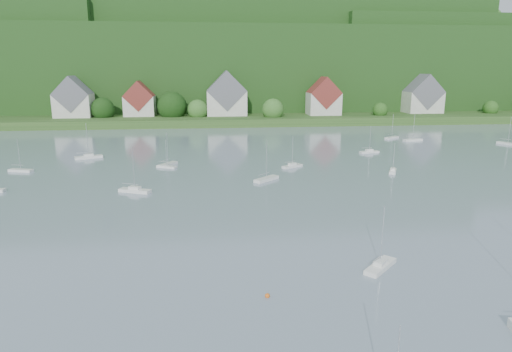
{
  "coord_description": "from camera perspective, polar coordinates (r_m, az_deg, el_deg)",
  "views": [
    {
      "loc": [
        -3.09,
        2.83,
        21.29
      ],
      "look_at": [
        4.77,
        75.0,
        4.0
      ],
      "focal_mm": 31.44,
      "sensor_mm": 36.0,
      "label": 1
    }
  ],
  "objects": [
    {
      "name": "village_building_3",
      "position": [
        189.75,
        8.6,
        9.66
      ],
      "size": [
        13.0,
        10.4,
        15.5
      ],
      "color": "beige",
      "rests_on": "far_shore_strip"
    },
    {
      "name": "near_sailboat_3",
      "position": [
        51.86,
        15.55,
        -10.87
      ],
      "size": [
        4.82,
        4.8,
        7.17
      ],
      "rotation": [
        0.0,
        0.0,
        0.78
      ],
      "color": "white",
      "rests_on": "ground"
    },
    {
      "name": "far_shore_strip",
      "position": [
        198.19,
        -5.34,
        7.61
      ],
      "size": [
        600.0,
        60.0,
        3.0
      ],
      "primitive_type": "cube",
      "color": "#2B4F1D",
      "rests_on": "ground"
    },
    {
      "name": "village_building_1",
      "position": [
        188.53,
        -14.6,
        9.16
      ],
      "size": [
        12.0,
        9.36,
        14.0
      ],
      "color": "beige",
      "rests_on": "far_shore_strip"
    },
    {
      "name": "village_building_2",
      "position": [
        185.68,
        -3.77,
        9.96
      ],
      "size": [
        16.0,
        11.44,
        18.0
      ],
      "color": "beige",
      "rests_on": "far_shore_strip"
    },
    {
      "name": "far_sailboat_cluster",
      "position": [
        113.86,
        -0.04,
        2.81
      ],
      "size": [
        198.71,
        68.37,
        8.71
      ],
      "color": "white",
      "rests_on": "ground"
    },
    {
      "name": "mooring_buoy_3",
      "position": [
        44.58,
        1.45,
        -15.14
      ],
      "size": [
        0.49,
        0.49,
        0.49
      ],
      "primitive_type": "sphere",
      "color": "orange",
      "rests_on": "ground"
    },
    {
      "name": "forested_ridge",
      "position": [
        265.77,
        -5.63,
        13.68
      ],
      "size": [
        620.0,
        181.22,
        69.89
      ],
      "color": "#153912",
      "rests_on": "ground"
    },
    {
      "name": "village_building_4",
      "position": [
        209.37,
        20.48,
        9.36
      ],
      "size": [
        15.0,
        10.4,
        16.5
      ],
      "color": "beige",
      "rests_on": "far_shore_strip"
    },
    {
      "name": "village_building_0",
      "position": [
        191.71,
        -22.2,
        8.9
      ],
      "size": [
        14.0,
        10.4,
        16.0
      ],
      "color": "beige",
      "rests_on": "far_shore_strip"
    }
  ]
}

